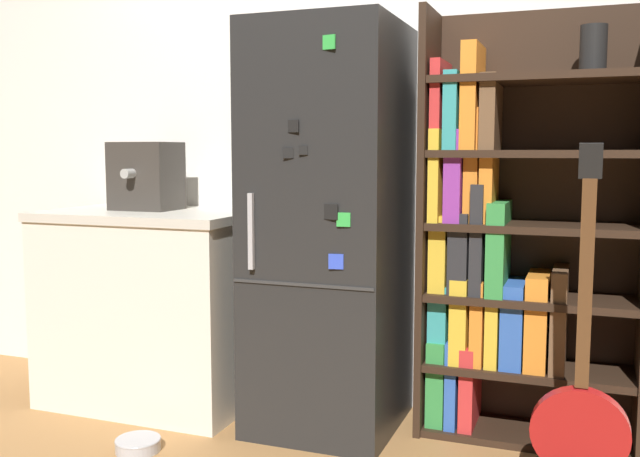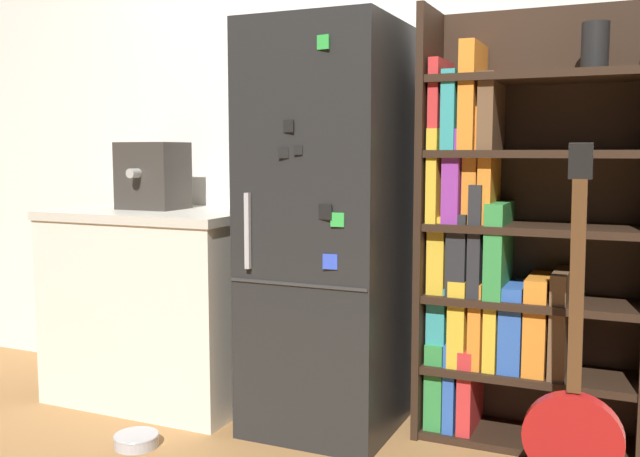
{
  "view_description": "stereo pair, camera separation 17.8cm",
  "coord_description": "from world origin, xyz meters",
  "px_view_note": "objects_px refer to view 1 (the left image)",
  "views": [
    {
      "loc": [
        1.01,
        -2.68,
        1.18
      ],
      "look_at": [
        -0.05,
        0.15,
        0.85
      ],
      "focal_mm": 40.0,
      "sensor_mm": 36.0,
      "label": 1
    },
    {
      "loc": [
        1.18,
        -2.62,
        1.18
      ],
      "look_at": [
        -0.05,
        0.15,
        0.85
      ],
      "focal_mm": 40.0,
      "sensor_mm": 36.0,
      "label": 2
    }
  ],
  "objects_px": {
    "bookshelf": "(506,246)",
    "pet_bowl": "(138,444)",
    "espresso_machine": "(146,176)",
    "guitar": "(579,447)",
    "refrigerator": "(329,229)"
  },
  "relations": [
    {
      "from": "espresso_machine",
      "to": "bookshelf",
      "type": "bearing_deg",
      "value": 4.95
    },
    {
      "from": "guitar",
      "to": "bookshelf",
      "type": "bearing_deg",
      "value": 122.37
    },
    {
      "from": "bookshelf",
      "to": "pet_bowl",
      "type": "relative_size",
      "value": 9.74
    },
    {
      "from": "bookshelf",
      "to": "espresso_machine",
      "type": "relative_size",
      "value": 5.55
    },
    {
      "from": "guitar",
      "to": "pet_bowl",
      "type": "xyz_separation_m",
      "value": [
        -1.63,
        -0.22,
        -0.14
      ]
    },
    {
      "from": "bookshelf",
      "to": "espresso_machine",
      "type": "xyz_separation_m",
      "value": [
        -1.64,
        -0.14,
        0.27
      ]
    },
    {
      "from": "guitar",
      "to": "refrigerator",
      "type": "bearing_deg",
      "value": 162.45
    },
    {
      "from": "espresso_machine",
      "to": "guitar",
      "type": "height_order",
      "value": "espresso_machine"
    },
    {
      "from": "espresso_machine",
      "to": "pet_bowl",
      "type": "distance_m",
      "value": 1.22
    },
    {
      "from": "refrigerator",
      "to": "guitar",
      "type": "relative_size",
      "value": 1.41
    },
    {
      "from": "refrigerator",
      "to": "espresso_machine",
      "type": "height_order",
      "value": "refrigerator"
    },
    {
      "from": "espresso_machine",
      "to": "pet_bowl",
      "type": "bearing_deg",
      "value": -61.0
    },
    {
      "from": "guitar",
      "to": "pet_bowl",
      "type": "relative_size",
      "value": 6.69
    },
    {
      "from": "bookshelf",
      "to": "refrigerator",
      "type": "bearing_deg",
      "value": -166.76
    },
    {
      "from": "bookshelf",
      "to": "guitar",
      "type": "distance_m",
      "value": 0.85
    }
  ]
}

